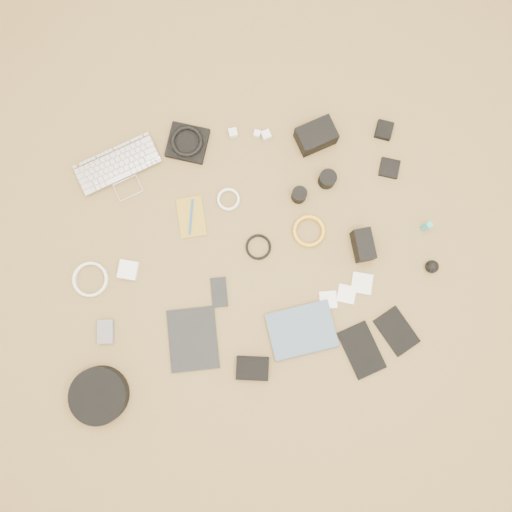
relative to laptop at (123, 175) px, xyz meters
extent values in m
cube|color=olive|center=(0.45, -0.40, -0.03)|extent=(4.00, 4.00, 0.04)
imported|color=silver|center=(0.00, 0.00, 0.00)|extent=(0.38, 0.32, 0.03)
cube|color=black|center=(0.28, 0.09, 0.00)|extent=(0.20, 0.19, 0.03)
torus|color=black|center=(0.28, 0.09, 0.02)|extent=(0.15, 0.15, 0.02)
cube|color=silver|center=(0.46, 0.10, 0.00)|extent=(0.03, 0.03, 0.03)
cube|color=silver|center=(0.59, 0.07, 0.00)|extent=(0.03, 0.03, 0.03)
cube|color=silver|center=(0.59, 0.07, 0.00)|extent=(0.04, 0.04, 0.03)
cube|color=silver|center=(0.56, 0.08, 0.00)|extent=(0.03, 0.03, 0.02)
cube|color=black|center=(0.78, 0.02, 0.03)|extent=(0.17, 0.14, 0.08)
cube|color=black|center=(1.06, 0.01, 0.00)|extent=(0.09, 0.09, 0.03)
cube|color=olive|center=(0.24, -0.21, -0.01)|extent=(0.10, 0.16, 0.01)
cylinder|color=#13409E|center=(0.24, -0.21, 0.00)|extent=(0.04, 0.14, 0.01)
torus|color=white|center=(0.40, -0.16, -0.01)|extent=(0.10, 0.10, 0.01)
cylinder|color=black|center=(0.68, -0.20, 0.02)|extent=(0.06, 0.06, 0.06)
cylinder|color=black|center=(0.80, -0.15, 0.02)|extent=(0.09, 0.09, 0.06)
cube|color=black|center=(1.06, -0.14, 0.00)|extent=(0.10, 0.10, 0.02)
cube|color=silver|center=(-0.03, -0.38, 0.00)|extent=(0.09, 0.09, 0.03)
torus|color=white|center=(-0.18, -0.39, -0.01)|extent=(0.17, 0.17, 0.01)
torus|color=black|center=(0.49, -0.37, -0.01)|extent=(0.13, 0.13, 0.01)
torus|color=gold|center=(0.69, -0.34, -0.01)|extent=(0.15, 0.15, 0.01)
cube|color=black|center=(0.89, -0.44, 0.03)|extent=(0.07, 0.12, 0.09)
cylinder|color=#1BA7B2|center=(1.14, -0.40, 0.03)|extent=(0.03, 0.03, 0.08)
cube|color=slate|center=(-0.15, -0.60, 0.00)|extent=(0.07, 0.10, 0.03)
cube|color=black|center=(0.18, -0.68, -0.01)|extent=(0.20, 0.25, 0.01)
cube|color=black|center=(0.31, -0.52, -0.01)|extent=(0.07, 0.12, 0.01)
cube|color=silver|center=(0.72, -0.62, -0.01)|extent=(0.07, 0.07, 0.01)
cube|color=silver|center=(0.80, -0.61, -0.01)|extent=(0.09, 0.09, 0.01)
cube|color=silver|center=(0.86, -0.58, -0.01)|extent=(0.10, 0.10, 0.01)
sphere|color=black|center=(1.14, -0.56, 0.01)|extent=(0.06, 0.06, 0.05)
cylinder|color=black|center=(-0.20, -0.83, 0.02)|extent=(0.26, 0.26, 0.06)
cube|color=black|center=(0.39, -0.83, 0.00)|extent=(0.14, 0.11, 0.03)
imported|color=#3E526A|center=(0.61, -0.81, 0.00)|extent=(0.26, 0.20, 0.02)
cube|color=black|center=(0.81, -0.83, -0.01)|extent=(0.17, 0.22, 0.01)
cube|color=black|center=(0.96, -0.78, -0.01)|extent=(0.17, 0.19, 0.01)
camera|label=1|loc=(0.44, -0.62, 1.94)|focal=35.00mm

